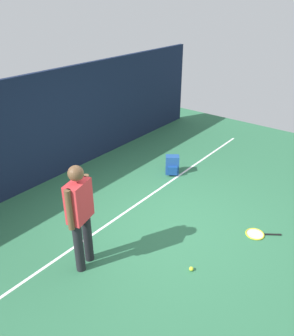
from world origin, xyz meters
TOP-DOWN VIEW (x-y plane):
  - ground_plane at (0.00, 0.00)m, footprint 12.00×12.00m
  - back_fence at (0.00, 3.00)m, footprint 10.00×0.10m
  - court_line at (0.00, 0.78)m, footprint 9.00×0.05m
  - tennis_player at (-1.60, 0.35)m, footprint 0.52×0.32m
  - tennis_racket at (0.72, -1.45)m, footprint 0.50×0.60m
  - backpack at (1.65, 0.96)m, footprint 0.38×0.38m
  - tennis_ball_near_player at (-0.71, -1.01)m, footprint 0.07×0.07m

SIDE VIEW (x-z plane):
  - ground_plane at x=0.00m, z-range 0.00..0.00m
  - court_line at x=0.00m, z-range 0.00..0.00m
  - tennis_racket at x=0.72m, z-range 0.00..0.03m
  - tennis_ball_near_player at x=-0.71m, z-range 0.00..0.07m
  - backpack at x=1.65m, z-range -0.01..0.43m
  - tennis_player at x=-1.60m, z-range 0.12..1.82m
  - back_fence at x=0.00m, z-range 0.00..2.34m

